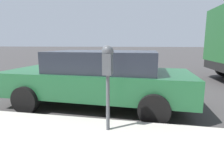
# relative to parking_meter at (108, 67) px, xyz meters

# --- Properties ---
(ground_plane) EXTENTS (220.00, 220.00, 0.00)m
(ground_plane) POSITION_rel_parking_meter_xyz_m (2.60, 0.96, -1.23)
(ground_plane) COLOR #3D3A3A
(parking_meter) EXTENTS (0.21, 0.19, 1.42)m
(parking_meter) POSITION_rel_parking_meter_xyz_m (0.00, 0.00, 0.00)
(parking_meter) COLOR #4C5156
(parking_meter) RESTS_ON sidewalk
(car_green) EXTENTS (2.13, 4.72, 1.42)m
(car_green) POSITION_rel_parking_meter_xyz_m (1.58, 0.57, -0.48)
(car_green) COLOR #1E5B33
(car_green) RESTS_ON ground_plane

